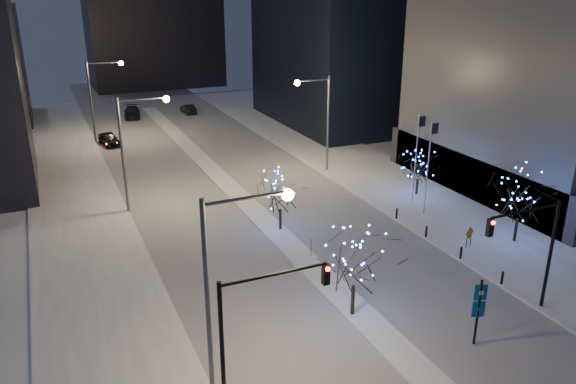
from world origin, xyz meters
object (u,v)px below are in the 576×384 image
street_lamp_east (320,112)px  car_far (132,112)px  car_near (109,139)px  construction_sign (469,235)px  wayfinding_sign (479,305)px  holiday_tree_plaza_near (521,196)px  street_lamp_w_mid (134,138)px  traffic_signal_east (533,241)px  street_lamp_w_far (99,90)px  traffic_signal_west (255,320)px  street_lamp_w_near (229,267)px  holiday_tree_plaza_far (419,167)px  car_mid (188,109)px  holiday_tree_median_near (355,260)px  holiday_tree_median_far (280,193)px

street_lamp_east → car_far: street_lamp_east is taller
car_near → car_far: 15.30m
car_near → construction_sign: (20.48, -40.86, 0.41)m
wayfinding_sign → car_far: bearing=115.0°
holiday_tree_plaza_near → car_far: bearing=109.2°
street_lamp_w_mid → street_lamp_east: 19.26m
street_lamp_w_mid → traffic_signal_east: street_lamp_w_mid is taller
street_lamp_w_far → traffic_signal_west: street_lamp_w_far is taller
street_lamp_w_mid → street_lamp_w_near: bearing=-90.0°
street_lamp_w_far → car_near: 6.06m
street_lamp_east → holiday_tree_plaza_far: street_lamp_east is taller
car_mid → construction_sign: bearing=94.5°
street_lamp_w_mid → car_near: size_ratio=2.21×
street_lamp_w_far → car_mid: bearing=40.6°
street_lamp_w_far → holiday_tree_plaza_near: (24.88, -43.32, -2.72)m
traffic_signal_west → holiday_tree_median_near: traffic_signal_west is taller
traffic_signal_east → wayfinding_sign: 5.42m
car_mid → street_lamp_east: bearing=95.9°
street_lamp_w_far → holiday_tree_plaza_far: 40.17m
street_lamp_w_far → construction_sign: street_lamp_w_far is taller
holiday_tree_plaza_near → construction_sign: bearing=172.7°
traffic_signal_west → traffic_signal_east: size_ratio=1.00×
car_mid → holiday_tree_median_near: (-5.37, -58.93, 3.05)m
traffic_signal_east → holiday_tree_plaza_far: 20.30m
holiday_tree_plaza_far → street_lamp_w_near: bearing=-143.1°
traffic_signal_west → holiday_tree_median_far: size_ratio=1.49×
street_lamp_w_mid → traffic_signal_west: street_lamp_w_mid is taller
traffic_signal_east → car_mid: traffic_signal_east is taller
holiday_tree_median_far → holiday_tree_plaza_far: (14.79, 2.15, -0.40)m
holiday_tree_plaza_near → wayfinding_sign: (-11.75, -8.91, -1.35)m
traffic_signal_east → car_near: size_ratio=1.54×
holiday_tree_plaza_near → holiday_tree_plaza_far: holiday_tree_plaza_near is taller
street_lamp_w_far → holiday_tree_median_near: size_ratio=1.78×
car_far → traffic_signal_east: bearing=-69.8°
street_lamp_w_far → holiday_tree_plaza_near: size_ratio=1.63×
street_lamp_east → holiday_tree_plaza_far: (5.21, -9.83, -3.65)m
street_lamp_east → construction_sign: bearing=-85.0°
street_lamp_w_mid → street_lamp_east: bearing=9.0°
traffic_signal_east → street_lamp_w_far: bearing=109.3°
holiday_tree_plaza_far → construction_sign: (-3.38, -10.98, -1.62)m
street_lamp_east → holiday_tree_plaza_near: 22.27m
car_far → street_lamp_east: bearing=-59.4°
car_mid → holiday_tree_plaza_near: size_ratio=0.69×
car_near → wayfinding_sign: bearing=-85.4°
car_near → holiday_tree_plaza_far: (23.86, -29.88, 2.03)m
holiday_tree_median_near → construction_sign: bearing=19.0°
car_near → car_mid: size_ratio=1.07×
street_lamp_w_near → traffic_signal_west: bearing=-76.0°
holiday_tree_plaza_far → construction_sign: bearing=-107.1°
street_lamp_w_far → street_lamp_east: 29.08m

